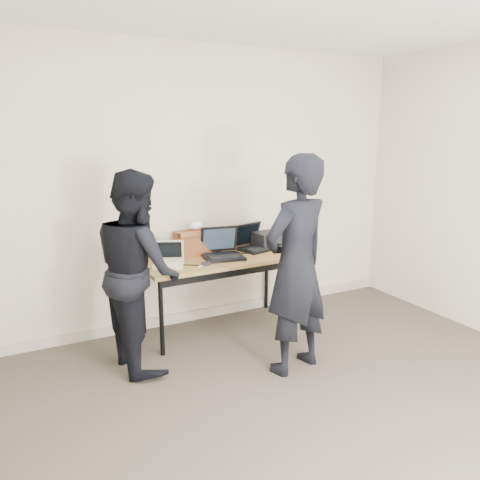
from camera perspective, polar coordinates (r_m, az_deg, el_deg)
room at (r=2.71m, az=13.73°, el=1.24°), size 4.60×4.60×2.80m
desk at (r=4.46m, az=-2.40°, el=-2.95°), size 1.52×0.69×0.72m
laptop_beige at (r=4.23m, az=-8.68°, el=-2.53°), size 0.34×0.34×0.21m
laptop_center at (r=4.46m, az=-2.20°, el=-1.30°), size 0.42×0.41×0.28m
laptop_right at (r=4.77m, az=1.64°, el=-0.41°), size 0.43×0.42×0.26m
leather_satchel at (r=4.55m, az=-5.68°, el=-0.26°), size 0.38×0.22×0.25m
tissue at (r=4.53m, az=-5.40°, el=1.72°), size 0.13×0.10×0.08m
equipment_box at (r=4.87m, az=3.37°, el=0.08°), size 0.30×0.26×0.15m
power_brick at (r=4.21m, az=-4.17°, el=-2.92°), size 0.08×0.05×0.03m
cables at (r=4.47m, az=-1.89°, el=-2.07°), size 1.14×0.50×0.01m
person_typist at (r=3.68m, az=6.85°, el=-3.15°), size 0.72×0.56×1.74m
person_observer at (r=3.85m, az=-12.33°, el=-3.59°), size 0.66×0.82×1.61m
baseboard at (r=4.93m, az=-4.43°, el=-8.88°), size 4.50×0.03×0.10m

